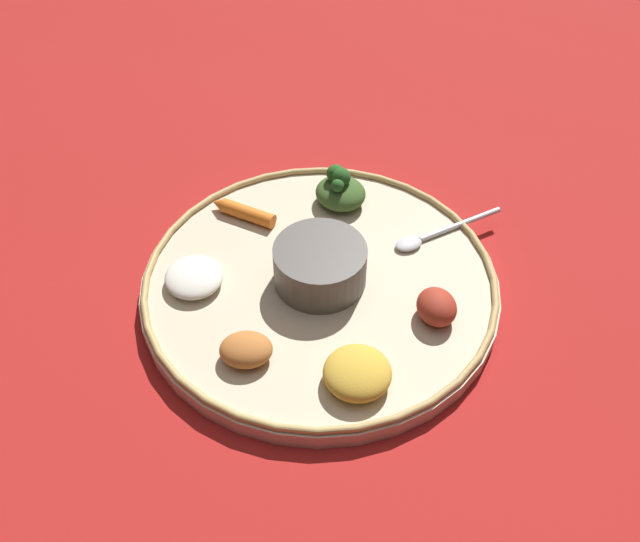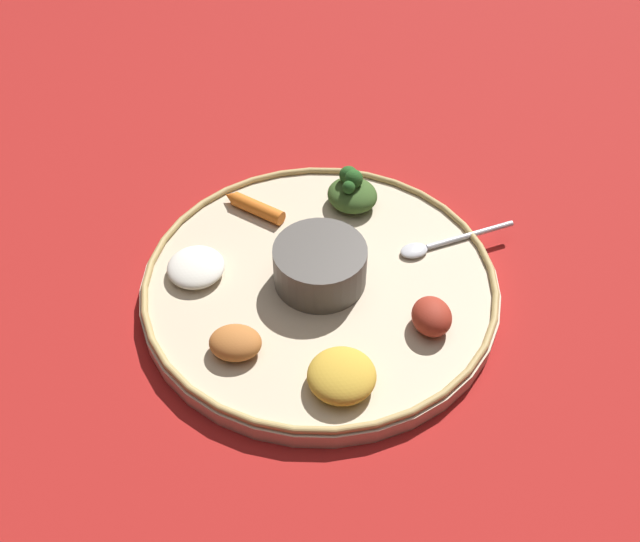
{
  "view_description": "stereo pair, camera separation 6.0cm",
  "coord_description": "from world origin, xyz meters",
  "px_view_note": "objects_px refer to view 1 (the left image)",
  "views": [
    {
      "loc": [
        -0.31,
        0.45,
        0.61
      ],
      "look_at": [
        0.0,
        0.0,
        0.04
      ],
      "focal_mm": 39.39,
      "sensor_mm": 36.0,
      "label": 1
    },
    {
      "loc": [
        -0.36,
        0.41,
        0.61
      ],
      "look_at": [
        0.0,
        0.0,
        0.04
      ],
      "focal_mm": 39.39,
      "sensor_mm": 36.0,
      "label": 2
    }
  ],
  "objects_px": {
    "greens_pile": "(340,190)",
    "carrot_near_spoon": "(243,212)",
    "center_bowl": "(320,264)",
    "spoon": "(432,235)"
  },
  "relations": [
    {
      "from": "center_bowl",
      "to": "spoon",
      "type": "bearing_deg",
      "value": -117.73
    },
    {
      "from": "center_bowl",
      "to": "carrot_near_spoon",
      "type": "bearing_deg",
      "value": -13.89
    },
    {
      "from": "center_bowl",
      "to": "spoon",
      "type": "height_order",
      "value": "center_bowl"
    },
    {
      "from": "center_bowl",
      "to": "spoon",
      "type": "distance_m",
      "value": 0.15
    },
    {
      "from": "greens_pile",
      "to": "carrot_near_spoon",
      "type": "bearing_deg",
      "value": 47.93
    },
    {
      "from": "center_bowl",
      "to": "greens_pile",
      "type": "height_order",
      "value": "greens_pile"
    },
    {
      "from": "greens_pile",
      "to": "carrot_near_spoon",
      "type": "relative_size",
      "value": 0.78
    },
    {
      "from": "center_bowl",
      "to": "carrot_near_spoon",
      "type": "distance_m",
      "value": 0.14
    },
    {
      "from": "spoon",
      "to": "center_bowl",
      "type": "bearing_deg",
      "value": 62.27
    },
    {
      "from": "center_bowl",
      "to": "greens_pile",
      "type": "bearing_deg",
      "value": -65.99
    }
  ]
}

